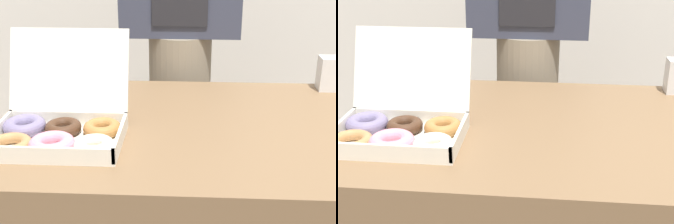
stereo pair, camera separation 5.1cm
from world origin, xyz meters
The scene contains 2 objects.
donut_box centered at (-0.37, -0.12, 0.81)m, with size 0.33×0.32×0.25m.
person_customer centered at (-0.09, 0.54, 0.95)m, with size 0.42×0.24×1.72m.
Camera 2 is at (0.00, -1.15, 1.27)m, focal length 50.00 mm.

